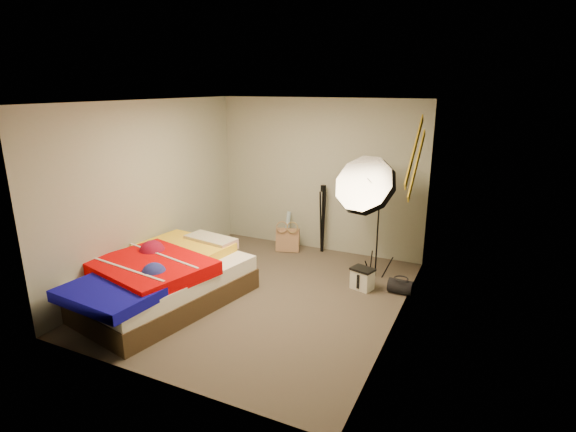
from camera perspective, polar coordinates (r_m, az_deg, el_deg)
The scene contains 15 objects.
floor at distance 6.07m, azimuth -3.32°, elevation -9.98°, with size 4.00×4.00×0.00m, color brown.
ceiling at distance 5.45m, azimuth -3.76°, elevation 14.32°, with size 4.00×4.00×0.00m, color silver.
wall_back at distance 7.40m, azimuth 3.95°, elevation 5.08°, with size 3.50×3.50×0.00m, color #9CA090.
wall_front at distance 4.08m, azimuth -17.18°, elevation -5.07°, with size 3.50×3.50×0.00m, color #9CA090.
wall_left at distance 6.63m, azimuth -16.94°, elevation 3.09°, with size 4.00×4.00×0.00m, color #9CA090.
wall_right at distance 5.05m, azimuth 14.16°, elevation -0.70°, with size 4.00×4.00×0.00m, color #9CA090.
tote_bag at distance 7.51m, azimuth -0.04°, elevation -3.07°, with size 0.39×0.12×0.39m, color tan.
wrapping_roll at distance 7.67m, azimuth -0.10°, elevation -1.73°, with size 0.07×0.07×0.62m, color #5895BD.
camera_case at distance 6.26m, azimuth 9.42°, elevation -7.94°, with size 0.28×0.20×0.28m, color silver.
duffel_bag at distance 6.25m, azimuth 14.09°, elevation -8.68°, with size 0.19×0.19×0.32m, color black.
wall_stripe_upper at distance 5.49m, azimuth 15.73°, elevation 8.01°, with size 0.02×1.10×0.10m, color gold.
wall_stripe_lower at distance 5.76m, azimuth 16.02°, elevation 6.34°, with size 0.02×1.10×0.10m, color gold.
bed at distance 5.98m, azimuth -15.91°, elevation -7.71°, with size 1.87×2.47×0.63m.
photo_umbrella at distance 6.32m, azimuth 9.95°, elevation 3.65°, with size 1.16×0.91×1.85m.
camera_tripod at distance 7.37m, azimuth 4.44°, elevation 0.25°, with size 0.08×0.08×1.14m.
Camera 1 is at (2.63, -4.76, 2.68)m, focal length 28.00 mm.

